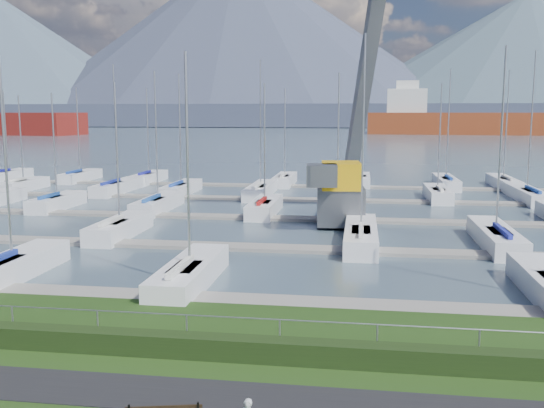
# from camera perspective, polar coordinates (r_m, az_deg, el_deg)

# --- Properties ---
(path) EXTENTS (160.00, 2.00, 0.04)m
(path) POSITION_cam_1_polar(r_m,az_deg,el_deg) (17.30, -7.57, -17.43)
(path) COLOR black
(path) RESTS_ON grass
(water) EXTENTS (800.00, 540.00, 0.20)m
(water) POSITION_cam_1_polar(r_m,az_deg,el_deg) (278.07, 7.48, 6.90)
(water) COLOR #445663
(hedge) EXTENTS (80.00, 0.70, 0.70)m
(hedge) POSITION_cam_1_polar(r_m,az_deg,el_deg) (19.45, -5.45, -13.25)
(hedge) COLOR black
(hedge) RESTS_ON grass
(fence) EXTENTS (80.00, 0.04, 0.04)m
(fence) POSITION_cam_1_polar(r_m,az_deg,el_deg) (19.52, -5.20, -10.51)
(fence) COLOR gray
(fence) RESTS_ON grass
(foothill) EXTENTS (900.00, 80.00, 12.00)m
(foothill) POSITION_cam_1_polar(r_m,az_deg,el_deg) (347.95, 7.69, 8.28)
(foothill) COLOR #3D445A
(foothill) RESTS_ON water
(mountains) EXTENTS (1190.00, 360.00, 115.00)m
(mountains) POSITION_cam_1_polar(r_m,az_deg,el_deg) (424.36, 8.96, 13.80)
(mountains) COLOR #465767
(mountains) RESTS_ON water
(docks) EXTENTS (90.00, 41.60, 0.25)m
(docks) POSITION_cam_1_polar(r_m,az_deg,el_deg) (44.82, 2.60, -1.42)
(docks) COLOR slate
(docks) RESTS_ON water
(crane) EXTENTS (6.00, 13.23, 22.35)m
(crane) POSITION_cam_1_polar(r_m,az_deg,el_deg) (42.95, 7.21, 5.54)
(crane) COLOR #5A5C62
(crane) RESTS_ON water
(cargo_ship_mid) EXTENTS (92.36, 25.20, 21.50)m
(cargo_ship_mid) POSITION_cam_1_polar(r_m,az_deg,el_deg) (233.06, 19.38, 7.16)
(cargo_ship_mid) COLOR maroon
(cargo_ship_mid) RESTS_ON water
(sailboat_fleet) EXTENTS (75.14, 49.27, 13.47)m
(sailboat_fleet) POSITION_cam_1_polar(r_m,az_deg,el_deg) (47.38, 1.68, 5.92)
(sailboat_fleet) COLOR silver
(sailboat_fleet) RESTS_ON water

